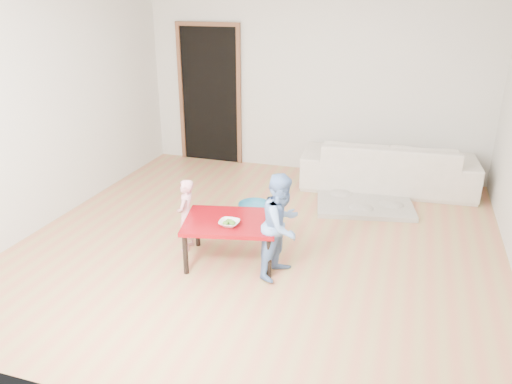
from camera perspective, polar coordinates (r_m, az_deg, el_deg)
The scene contains 13 objects.
floor at distance 5.45m, azimuth 0.65°, elevation -5.61°, with size 5.00×5.00×0.01m, color #C37753.
back_wall at distance 7.36m, azimuth 6.58°, elevation 12.26°, with size 5.00×0.02×2.60m, color beige.
left_wall at distance 6.18m, azimuth -22.35°, elevation 8.93°, with size 0.02×5.00×2.60m, color beige.
doorway at distance 7.85m, azimuth -5.25°, elevation 10.88°, with size 1.02×0.08×2.11m, color brown, non-canonical shape.
sofa at distance 7.02m, azimuth 14.85°, elevation 3.05°, with size 2.29×0.89×0.67m, color silver.
cushion at distance 6.76m, azimuth 12.51°, elevation 4.01°, with size 0.44×0.39×0.12m, color #CB5016.
red_table at distance 4.98m, azimuth -2.88°, elevation -5.55°, with size 0.89×0.67×0.45m, color maroon, non-canonical shape.
bowl at distance 4.76m, azimuth -3.08°, elevation -3.58°, with size 0.19×0.19×0.05m, color white.
broccoli at distance 4.76m, azimuth -3.08°, elevation -3.54°, with size 0.12×0.12×0.06m, color #2D5919, non-canonical shape.
child_pink at distance 5.18m, azimuth -7.99°, elevation -2.63°, with size 0.28×0.18×0.77m, color #EC6C81.
child_blue at distance 4.63m, azimuth 2.96°, elevation -3.86°, with size 0.49×0.38×1.01m, color #6191E1.
basin at distance 6.09m, azimuth -0.20°, elevation -1.87°, with size 0.39×0.39×0.12m, color teal.
blanket at distance 6.48m, azimuth 12.25°, elevation -1.17°, with size 1.17×0.98×0.06m, color #BAB2A4, non-canonical shape.
Camera 1 is at (1.42, -4.62, 2.52)m, focal length 35.00 mm.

